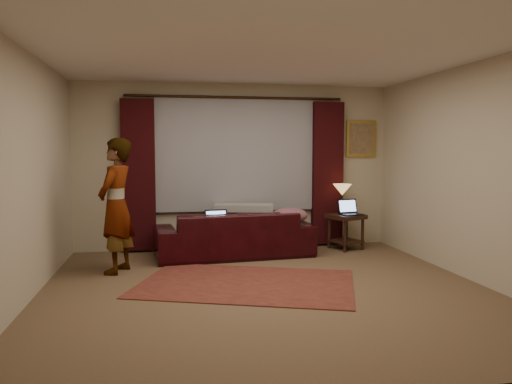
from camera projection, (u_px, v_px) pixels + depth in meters
floor at (266, 290)px, 5.60m from camera, size 5.00×5.00×0.01m
ceiling at (267, 54)px, 5.38m from camera, size 5.00×5.00×0.02m
wall_back at (235, 167)px, 7.94m from camera, size 5.00×0.02×2.60m
wall_front at (349, 194)px, 3.04m from camera, size 5.00×0.02×2.60m
wall_left at (25, 176)px, 5.04m from camera, size 0.02×5.00×2.60m
wall_right at (472, 172)px, 5.94m from camera, size 0.02×5.00×2.60m
sheer_curtain at (236, 154)px, 7.87m from camera, size 2.50×0.05×1.80m
drape_left at (138, 175)px, 7.57m from camera, size 0.50×0.14×2.30m
drape_right at (327, 174)px, 8.11m from camera, size 0.50×0.14×2.30m
curtain_rod at (236, 97)px, 7.74m from camera, size 0.04×0.04×3.40m
picture_frame at (361, 139)px, 8.25m from camera, size 0.50×0.04×0.60m
sofa at (234, 225)px, 7.33m from camera, size 2.37×1.19×0.92m
throw_blanket at (244, 191)px, 7.63m from camera, size 0.95×0.53×0.11m
clothing_pile at (289, 216)px, 7.43m from camera, size 0.64×0.54×0.23m
laptop_sofa at (218, 219)px, 7.10m from camera, size 0.36×0.38×0.24m
area_rug at (246, 283)px, 5.84m from camera, size 2.88×2.38×0.01m
end_table at (346, 232)px, 7.87m from camera, size 0.62×0.62×0.55m
tiffany_lamp at (342, 199)px, 7.92m from camera, size 0.41×0.41×0.47m
laptop_table at (352, 207)px, 7.78m from camera, size 0.40×0.42×0.24m
person at (116, 206)px, 6.32m from camera, size 0.64×0.64×1.72m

